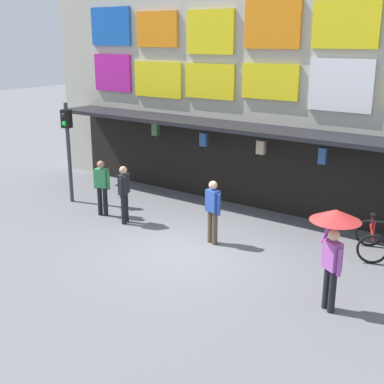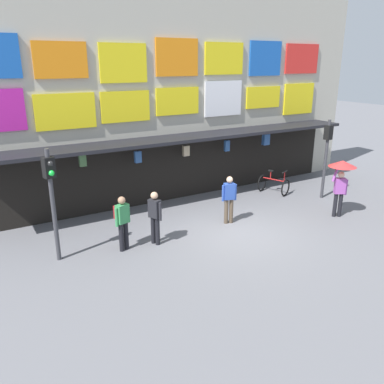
{
  "view_description": "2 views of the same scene",
  "coord_description": "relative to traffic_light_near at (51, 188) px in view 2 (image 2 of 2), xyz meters",
  "views": [
    {
      "loc": [
        7.1,
        -9.55,
        5.12
      ],
      "look_at": [
        -0.48,
        0.79,
        1.25
      ],
      "focal_mm": 47.93,
      "sensor_mm": 36.0,
      "label": 1
    },
    {
      "loc": [
        -7.34,
        -9.6,
        5.36
      ],
      "look_at": [
        -1.15,
        0.91,
        1.32
      ],
      "focal_mm": 37.03,
      "sensor_mm": 36.0,
      "label": 2
    }
  ],
  "objects": [
    {
      "name": "pedestrian_in_red",
      "position": [
        1.81,
        -0.34,
        -1.16
      ],
      "size": [
        0.51,
        0.43,
        1.68
      ],
      "color": "black",
      "rests_on": "ground"
    },
    {
      "name": "pedestrian_in_blue",
      "position": [
        5.7,
        -0.24,
        -1.19
      ],
      "size": [
        0.51,
        0.31,
        1.68
      ],
      "color": "brown",
      "rests_on": "ground"
    },
    {
      "name": "pedestrian_in_yellow",
      "position": [
        2.8,
        -0.45,
        -1.19
      ],
      "size": [
        0.34,
        0.5,
        1.68
      ],
      "color": "black",
      "rests_on": "ground"
    },
    {
      "name": "ground_plane",
      "position": [
        5.48,
        -0.98,
        -2.14
      ],
      "size": [
        80.0,
        80.0,
        0.0
      ],
      "primitive_type": "plane",
      "color": "slate"
    },
    {
      "name": "traffic_light_far",
      "position": [
        10.58,
        0.02,
        0.0
      ],
      "size": [
        0.31,
        0.34,
        3.2
      ],
      "color": "#38383D",
      "rests_on": "ground"
    },
    {
      "name": "bicycle_parked",
      "position": [
        9.23,
        1.44,
        -1.75
      ],
      "size": [
        1.09,
        1.34,
        1.05
      ],
      "color": "black",
      "rests_on": "ground"
    },
    {
      "name": "pedestrian_with_umbrella",
      "position": [
        9.44,
        -1.73,
        -0.5
      ],
      "size": [
        0.96,
        0.96,
        2.08
      ],
      "color": "black",
      "rests_on": "ground"
    },
    {
      "name": "traffic_light_near",
      "position": [
        0.0,
        0.0,
        0.0
      ],
      "size": [
        0.33,
        0.35,
        3.2
      ],
      "color": "#38383D",
      "rests_on": "ground"
    },
    {
      "name": "shopfront",
      "position": [
        5.48,
        3.58,
        1.82
      ],
      "size": [
        18.0,
        2.6,
        8.0
      ],
      "color": "#B2AD9E",
      "rests_on": "ground"
    }
  ]
}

